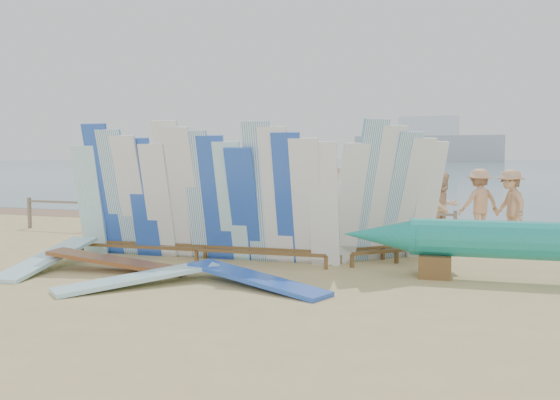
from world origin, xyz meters
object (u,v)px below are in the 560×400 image
at_px(main_surfboard_rack, 200,199).
at_px(flat_board_b, 139,286).
at_px(outrigger_canoe, 558,244).
at_px(beach_chair_right, 280,226).
at_px(beachgoer_4, 244,205).
at_px(stroller, 328,220).
at_px(beachgoer_5, 336,199).
at_px(beachgoer_7, 380,198).
at_px(beachgoer_8, 444,206).
at_px(beachgoer_9, 479,202).
at_px(beach_chair_left, 242,224).
at_px(beachgoer_extra_0, 510,205).
at_px(beachgoer_11, 162,191).
at_px(beachgoer_3, 202,195).
at_px(beachgoer_10, 408,209).
at_px(flat_board_d, 256,287).
at_px(side_surfboard_rack, 390,199).
at_px(flat_board_a, 49,269).
at_px(vendor_table, 275,235).
at_px(flat_board_c, 119,271).
at_px(beachgoer_2, 155,199).

height_order(main_surfboard_rack, flat_board_b, main_surfboard_rack).
bearing_deg(flat_board_b, outrigger_canoe, 59.83).
bearing_deg(beach_chair_right, beachgoer_4, 170.62).
height_order(stroller, beachgoer_4, beachgoer_4).
distance_m(beachgoer_4, beachgoer_5, 2.63).
height_order(beach_chair_right, beachgoer_7, beachgoer_7).
bearing_deg(beachgoer_8, beachgoer_9, 16.59).
height_order(beach_chair_left, beachgoer_extra_0, beachgoer_extra_0).
distance_m(beachgoer_11, beachgoer_3, 2.58).
xyz_separation_m(beachgoer_10, beachgoer_8, (0.79, 0.75, 0.04)).
relative_size(beachgoer_8, beachgoer_7, 0.97).
relative_size(beachgoer_3, beachgoer_5, 0.96).
relative_size(flat_board_d, beachgoer_3, 1.55).
xyz_separation_m(beach_chair_left, beachgoer_extra_0, (6.90, 0.89, 0.65)).
xyz_separation_m(beachgoer_11, beachgoer_9, (10.65, -1.74, 0.02)).
height_order(side_surfboard_rack, beachgoer_8, side_surfboard_rack).
relative_size(beach_chair_left, beachgoer_4, 0.54).
xyz_separation_m(main_surfboard_rack, beachgoer_4, (-0.81, 4.17, -0.48)).
distance_m(beachgoer_extra_0, beachgoer_3, 9.24).
bearing_deg(beachgoer_8, beachgoer_10, -175.81).
distance_m(flat_board_a, flat_board_d, 4.29).
xyz_separation_m(vendor_table, beachgoer_4, (-1.97, 2.93, 0.38)).
relative_size(vendor_table, beachgoer_extra_0, 0.69).
bearing_deg(flat_board_c, beachgoer_10, -47.09).
xyz_separation_m(flat_board_d, beachgoer_4, (-2.79, 6.06, 0.79)).
bearing_deg(main_surfboard_rack, beachgoer_10, 42.68).
relative_size(flat_board_d, beachgoer_4, 1.71).
height_order(flat_board_d, beachgoer_2, beachgoer_2).
bearing_deg(flat_board_c, beachgoer_9, -46.85).
bearing_deg(flat_board_b, vendor_table, 112.97).
bearing_deg(beachgoer_7, vendor_table, 110.81).
bearing_deg(vendor_table, side_surfboard_rack, -19.05).
bearing_deg(flat_board_d, beachgoer_7, 16.02).
distance_m(beachgoer_4, beachgoer_3, 3.11).
distance_m(outrigger_canoe, beachgoer_10, 4.79).
relative_size(flat_board_c, beach_chair_left, 3.17).
xyz_separation_m(vendor_table, beach_chair_left, (-2.04, 2.94, -0.17)).
relative_size(flat_board_d, beach_chair_left, 3.17).
height_order(beach_chair_right, stroller, stroller).
xyz_separation_m(flat_board_c, beachgoer_extra_0, (6.91, 6.60, 0.90)).
height_order(beachgoer_extra_0, beachgoer_2, beachgoer_extra_0).
distance_m(flat_board_b, beachgoer_extra_0, 9.59).
relative_size(outrigger_canoe, beachgoer_11, 4.18).
bearing_deg(beachgoer_10, beach_chair_right, 29.73).
bearing_deg(beachgoer_10, flat_board_a, 75.68).
bearing_deg(beachgoer_4, vendor_table, -37.81).
xyz_separation_m(outrigger_canoe, beachgoer_10, (-2.97, 3.75, 0.17)).
relative_size(flat_board_d, flat_board_c, 1.00).
bearing_deg(beachgoer_4, beachgoer_5, 49.34).
bearing_deg(flat_board_c, beachgoer_7, -29.41).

